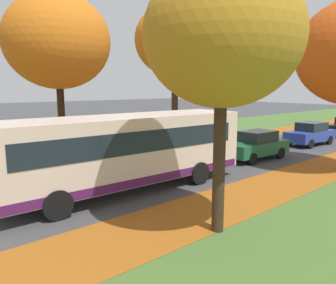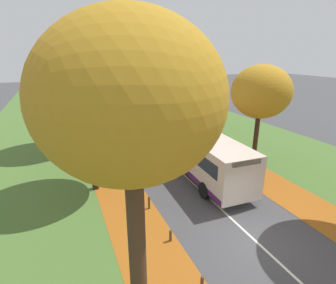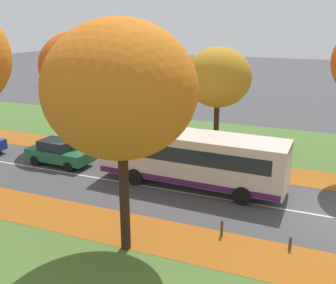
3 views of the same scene
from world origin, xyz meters
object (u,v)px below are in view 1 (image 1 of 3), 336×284
bus (125,149)px  car_green_lead (256,145)px  car_blue_following (310,134)px  tree_left_near (57,42)px  bollard_third (12,171)px  tree_left_mid (175,40)px  tree_right_near (222,37)px

bus → car_green_lead: bus is taller
bus → car_blue_following: bus is taller
tree_left_near → bollard_third: size_ratio=12.32×
tree_left_near → car_blue_following: bearing=66.3°
tree_left_near → car_blue_following: size_ratio=2.11×
tree_left_near → car_green_lead: 12.33m
tree_left_mid → bus: tree_left_mid is taller
tree_left_mid → car_green_lead: (7.07, -0.08, -6.50)m
tree_left_near → car_blue_following: (6.75, 15.37, -5.66)m
car_blue_following → car_green_lead: bearing=-88.3°
bollard_third → bus: bearing=32.8°
tree_right_near → bus: (-4.84, 0.08, -3.68)m
tree_left_mid → bus: (7.09, -8.95, -5.61)m
bus → bollard_third: bearing=-147.2°
tree_right_near → bollard_third: size_ratio=9.96×
car_green_lead → tree_left_mid: bearing=179.3°
tree_left_near → car_green_lead: bearing=50.6°
tree_left_near → bus: tree_left_near is taller
tree_left_near → bollard_third: bearing=-55.4°
tree_left_near → bus: 8.45m
car_green_lead → car_blue_following: (-0.20, 6.90, 0.00)m
car_blue_following → bollard_third: bearing=-103.2°
tree_right_near → bollard_third: bearing=-162.9°
tree_left_mid → tree_left_near: bearing=-89.2°
tree_left_mid → tree_right_near: size_ratio=1.36×
bollard_third → car_blue_following: car_blue_following is taller
bollard_third → car_blue_following: 19.27m
bollard_third → bus: 5.67m
car_blue_following → tree_left_near: bearing=-113.7°
tree_left_near → car_green_lead: tree_left_near is taller
tree_left_near → bus: size_ratio=0.86×
tree_left_near → car_blue_following: tree_left_near is taller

